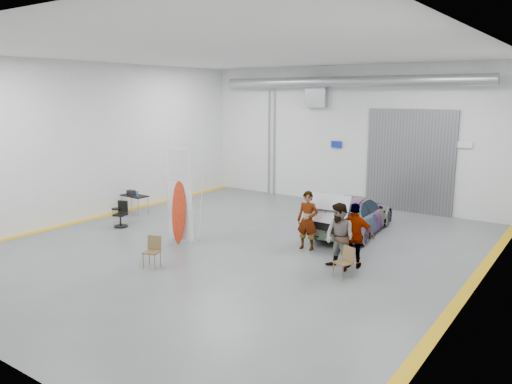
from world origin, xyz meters
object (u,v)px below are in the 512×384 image
Objects in this scene: person_c at (355,236)px; office_chair at (122,216)px; sedan_car at (353,214)px; person_b at (340,237)px; shop_stool at (116,217)px; folding_chair_near at (152,258)px; folding_chair_far at (343,269)px; person_a at (308,220)px; surfboard_display at (179,202)px; work_table at (134,195)px.

office_chair is at bearing -9.28° from person_c.
sedan_car is 2.43× the size of person_b.
shop_stool is at bearing -9.29° from person_c.
folding_chair_near is 5.29m from folding_chair_far.
person_a is 1.01× the size of person_c.
person_b reaches higher than sedan_car.
folding_chair_near is (-3.11, -6.56, -0.39)m from sedan_car.
surfboard_display reaches higher than person_c.
shop_stool is (-3.40, 0.21, -1.02)m from surfboard_display.
person_a reaches higher than person_c.
folding_chair_far is 8.92m from office_chair.
person_c is at bearing 119.63° from folding_chair_far.
sedan_car is 2.48× the size of person_c.
person_c is (0.27, 0.41, -0.02)m from person_b.
person_b is at bearing 13.64° from folding_chair_near.
folding_chair_near is 4.81m from office_chair.
shop_stool is 0.71× the size of office_chair.
sedan_car is 8.37m from office_chair.
folding_chair_far is at bearing 82.52° from person_c.
person_b is (1.63, -1.12, 0.01)m from person_a.
work_table is (-9.84, 1.31, -0.20)m from person_b.
folding_chair_far is 10.41m from work_table.
sedan_car is 7.27m from folding_chair_near.
shop_stool is at bearing -158.28° from folding_chair_far.
sedan_car is 1.37× the size of surfboard_display.
person_b is at bearing -13.98° from office_chair.
person_c reaches higher than folding_chair_near.
surfboard_display is (-5.67, -1.08, 0.43)m from person_c.
person_b is 0.96m from folding_chair_far.
work_table is 2.21m from office_chair.
surfboard_display reaches higher than folding_chair_far.
person_a is at bearing 35.99° from folding_chair_near.
folding_chair_near is 6.89m from work_table.
office_chair is at bearing 23.62° from sedan_car.
office_chair is (-3.12, 0.23, -0.94)m from surfboard_display.
sedan_car is 5.38× the size of folding_chair_far.
shop_stool is (-9.19, 0.10, 0.06)m from folding_chair_far.
person_b is 9.93m from work_table.
person_c reaches higher than folding_chair_far.
surfboard_display reaches higher than person_a.
folding_chair_near is 1.32× the size of shop_stool.
sedan_car is 4.88× the size of office_chair.
surfboard_display is at bearing -23.93° from work_table.
person_a reaches higher than folding_chair_far.
person_b is at bearing -41.88° from person_a.
person_a is 1.54× the size of work_table.
shop_stool is at bearing 168.18° from office_chair.
surfboard_display reaches higher than person_b.
person_a is (-0.38, -2.59, 0.27)m from sedan_car.
surfboard_display is 5.90m from folding_chair_far.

